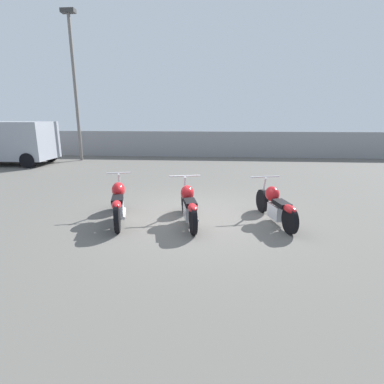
% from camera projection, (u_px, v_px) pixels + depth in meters
% --- Properties ---
extents(ground_plane, '(60.00, 60.00, 0.00)m').
position_uv_depth(ground_plane, '(192.00, 217.00, 7.22)').
color(ground_plane, '#5B5954').
extents(fence_back, '(40.00, 0.04, 1.48)m').
position_uv_depth(fence_back, '(207.00, 144.00, 17.54)').
color(fence_back, gray).
rests_on(fence_back, ground_plane).
extents(light_pole_left, '(0.70, 0.35, 7.45)m').
position_uv_depth(light_pole_left, '(74.00, 75.00, 15.35)').
color(light_pole_left, slate).
rests_on(light_pole_left, ground_plane).
extents(motorcycle_slot_0, '(0.80, 2.14, 1.01)m').
position_uv_depth(motorcycle_slot_0, '(119.00, 202.00, 6.91)').
color(motorcycle_slot_0, black).
rests_on(motorcycle_slot_0, ground_plane).
extents(motorcycle_slot_1, '(0.80, 2.01, 0.98)m').
position_uv_depth(motorcycle_slot_1, '(189.00, 205.00, 6.75)').
color(motorcycle_slot_1, black).
rests_on(motorcycle_slot_1, ground_plane).
extents(motorcycle_slot_2, '(0.84, 2.02, 0.94)m').
position_uv_depth(motorcycle_slot_2, '(276.00, 205.00, 6.79)').
color(motorcycle_slot_2, black).
rests_on(motorcycle_slot_2, ground_plane).
extents(parked_van, '(4.43, 2.18, 2.09)m').
position_uv_depth(parked_van, '(6.00, 141.00, 14.78)').
color(parked_van, '#999EA8').
rests_on(parked_van, ground_plane).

